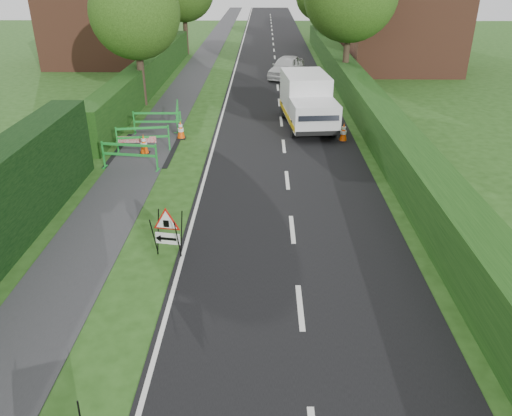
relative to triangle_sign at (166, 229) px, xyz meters
name	(u,v)px	position (x,y,z in m)	size (l,w,h in m)	color
ground	(178,338)	(0.73, -3.07, -0.79)	(120.00, 120.00, 0.00)	#214614
road_surface	(274,52)	(3.23, 31.93, -0.79)	(6.00, 90.00, 0.02)	black
footpath	(208,52)	(-2.27, 31.93, -0.79)	(2.00, 90.00, 0.02)	#2D2D30
hedge_west_far	(152,87)	(-4.27, 18.93, -0.79)	(1.00, 24.00, 1.80)	#14380F
hedge_east	(363,116)	(7.23, 12.93, -0.79)	(1.20, 50.00, 1.50)	#14380F
house_west	(102,21)	(-9.27, 26.93, 2.10)	(7.50, 7.40, 7.88)	brown
house_east_a	(403,25)	(11.73, 24.93, 2.10)	(7.50, 7.40, 7.88)	brown
house_east_b	(376,8)	(12.73, 38.93, 2.10)	(7.50, 7.40, 7.88)	brown
tree_nw	(135,13)	(-3.87, 14.93, 3.69)	(4.40, 4.40, 6.70)	#2D2116
triangle_sign	(166,229)	(0.00, 0.00, 0.00)	(0.90, 0.90, 1.14)	black
works_van	(307,100)	(4.36, 11.36, 0.38)	(2.39, 5.04, 2.22)	silver
traffic_cone_0	(344,132)	(5.73, 9.18, -0.40)	(0.38, 0.38, 0.79)	black
traffic_cone_1	(329,118)	(5.34, 11.22, -0.40)	(0.38, 0.38, 0.79)	black
traffic_cone_2	(329,111)	(5.48, 12.43, -0.40)	(0.38, 0.38, 0.79)	black
traffic_cone_3	(144,144)	(-2.22, 7.51, -0.40)	(0.38, 0.38, 0.79)	black
traffic_cone_4	(181,129)	(-1.08, 9.41, -0.40)	(0.38, 0.38, 0.79)	black
ped_barrier_0	(129,153)	(-2.36, 5.89, -0.16)	(2.09, 0.64, 1.00)	#1B942F
ped_barrier_1	(143,135)	(-2.32, 7.88, -0.16)	(2.09, 0.68, 1.00)	#1B942F
ped_barrier_2	(157,120)	(-2.17, 10.00, -0.16)	(2.07, 0.39, 1.00)	#1B942F
ped_barrier_3	(177,113)	(-1.47, 11.08, -0.16)	(0.63, 2.09, 1.00)	#1B942F
redwhite_plank	(138,150)	(-2.57, 7.89, -0.79)	(1.50, 0.04, 0.25)	red
hatchback_car	(286,67)	(3.84, 21.89, -0.12)	(1.60, 3.97, 1.35)	silver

